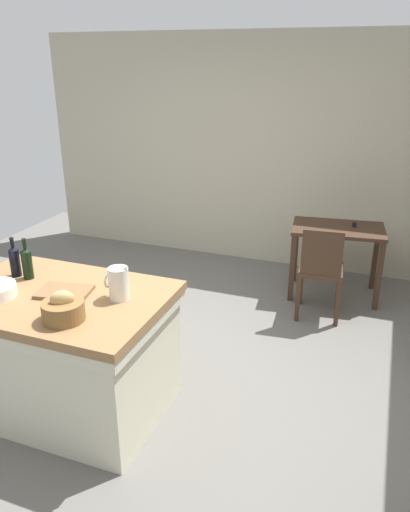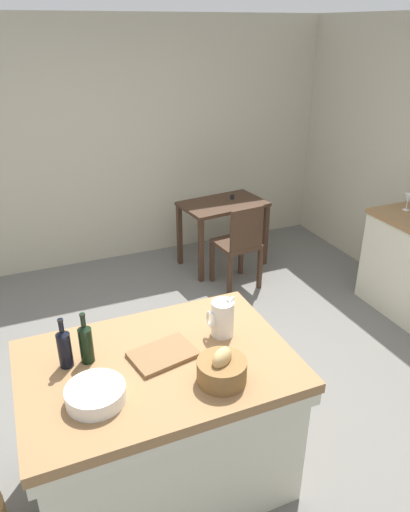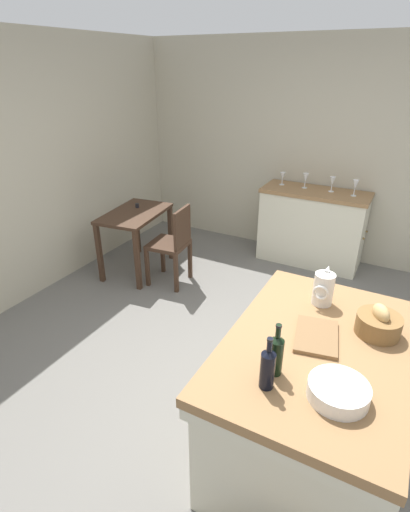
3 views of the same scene
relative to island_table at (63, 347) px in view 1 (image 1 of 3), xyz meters
name	(u,v)px [view 1 (image 1 of 3)]	position (x,y,z in m)	size (l,w,h in m)	color
ground_plane	(165,372)	(0.48, 0.59, -0.47)	(6.76, 6.76, 0.00)	#66635E
wall_back	(257,152)	(0.48, 3.19, 0.83)	(5.32, 0.12, 2.60)	#B2AA93
island_table	(63,347)	(0.00, 0.00, 0.00)	(1.44, 0.99, 0.88)	olive
writing_desk	(337,239)	(1.53, 2.48, 0.15)	(0.96, 0.67, 0.79)	#3D281C
wooden_chair	(321,269)	(1.46, 1.92, 0.03)	(0.44, 0.44, 0.91)	#3D281C
pitcher	(119,283)	(0.42, 0.09, 0.51)	(0.17, 0.13, 0.26)	silver
bread_basket	(63,309)	(0.25, -0.27, 0.47)	(0.25, 0.25, 0.19)	brown
cutting_board	(64,292)	(0.04, 0.03, 0.42)	(0.34, 0.23, 0.02)	brown
wine_bottle_dark	(27,262)	(-0.34, 0.15, 0.52)	(0.07, 0.07, 0.30)	black
wine_bottle_amber	(15,260)	(-0.45, 0.15, 0.52)	(0.07, 0.07, 0.29)	black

